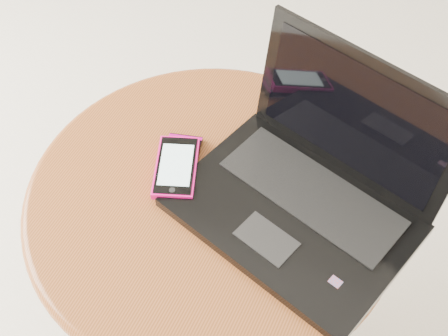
% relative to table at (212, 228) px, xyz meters
% --- Properties ---
extents(table, '(0.57, 0.57, 0.45)m').
position_rel_table_xyz_m(table, '(0.00, 0.00, 0.00)').
color(table, '#58361A').
rests_on(table, ground).
extents(laptop, '(0.39, 0.35, 0.22)m').
position_rel_table_xyz_m(laptop, '(0.14, 0.05, 0.14)').
color(laptop, black).
rests_on(laptop, table).
extents(phone_black, '(0.08, 0.11, 0.01)m').
position_rel_table_xyz_m(phone_black, '(-0.07, 0.03, 0.10)').
color(phone_black, black).
rests_on(phone_black, table).
extents(phone_pink, '(0.10, 0.13, 0.01)m').
position_rel_table_xyz_m(phone_pink, '(-0.06, 0.01, 0.11)').
color(phone_pink, '#FF0D81').
rests_on(phone_pink, phone_black).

